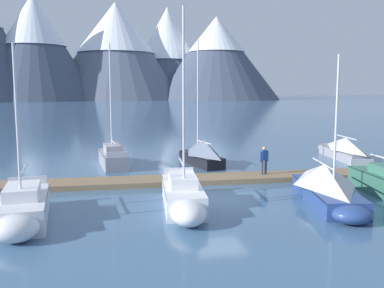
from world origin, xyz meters
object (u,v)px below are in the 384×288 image
(sailboat_mid_dock_starboard, at_px, (184,196))
(sailboat_last_slip, at_px, (342,148))
(sailboat_mid_dock_port, at_px, (112,157))
(sailboat_outer_slip, at_px, (327,186))
(sailboat_far_berth, at_px, (201,153))
(sailboat_second_berth, at_px, (22,208))
(person_on_dock, at_px, (264,159))

(sailboat_mid_dock_starboard, bearing_deg, sailboat_last_slip, 36.71)
(sailboat_mid_dock_port, height_order, sailboat_last_slip, sailboat_mid_dock_port)
(sailboat_outer_slip, bearing_deg, sailboat_far_berth, 105.85)
(sailboat_second_berth, relative_size, sailboat_last_slip, 0.94)
(sailboat_mid_dock_port, bearing_deg, sailboat_second_berth, -107.97)
(sailboat_second_berth, bearing_deg, sailboat_far_berth, 48.16)
(sailboat_second_berth, relative_size, sailboat_mid_dock_starboard, 0.80)
(sailboat_second_berth, distance_m, sailboat_mid_dock_starboard, 6.77)
(sailboat_second_berth, distance_m, person_on_dock, 14.18)
(sailboat_far_berth, relative_size, sailboat_last_slip, 1.17)
(sailboat_second_berth, height_order, sailboat_outer_slip, sailboat_second_berth)
(sailboat_mid_dock_starboard, relative_size, sailboat_outer_slip, 1.24)
(sailboat_second_berth, height_order, sailboat_far_berth, sailboat_far_berth)
(sailboat_mid_dock_starboard, relative_size, person_on_dock, 5.27)
(sailboat_mid_dock_starboard, height_order, sailboat_outer_slip, sailboat_mid_dock_starboard)
(sailboat_far_berth, xyz_separation_m, person_on_dock, (2.49, -5.72, 0.37))
(sailboat_mid_dock_starboard, relative_size, sailboat_far_berth, 1.00)
(person_on_dock, bearing_deg, sailboat_second_berth, -155.41)
(sailboat_second_berth, bearing_deg, sailboat_mid_dock_starboard, 3.72)
(sailboat_mid_dock_starboard, bearing_deg, sailboat_mid_dock_port, 101.96)
(sailboat_outer_slip, height_order, person_on_dock, sailboat_outer_slip)
(sailboat_mid_dock_port, height_order, person_on_dock, sailboat_mid_dock_port)
(sailboat_outer_slip, height_order, sailboat_last_slip, sailboat_outer_slip)
(sailboat_mid_dock_port, relative_size, person_on_dock, 5.08)
(sailboat_last_slip, bearing_deg, person_on_dock, -147.10)
(sailboat_second_berth, xyz_separation_m, sailboat_mid_dock_starboard, (6.75, 0.44, 0.01))
(sailboat_second_berth, relative_size, sailboat_mid_dock_port, 0.83)
(sailboat_second_berth, bearing_deg, sailboat_outer_slip, 0.21)
(person_on_dock, bearing_deg, sailboat_last_slip, 32.90)
(sailboat_mid_dock_starboard, distance_m, sailboat_far_berth, 11.75)
(sailboat_outer_slip, bearing_deg, person_on_dock, 97.76)
(sailboat_second_berth, height_order, sailboat_mid_dock_port, sailboat_mid_dock_port)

